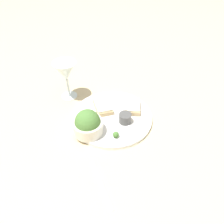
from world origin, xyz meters
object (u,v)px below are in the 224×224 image
salad_bowl (88,124)px  cheese_toast_near (103,106)px  cheese_toast_far (132,107)px  sauce_ramekin (125,118)px  fork (101,184)px  wine_glass (66,72)px

salad_bowl → cheese_toast_near: (-0.13, -0.00, -0.03)m
salad_bowl → cheese_toast_far: salad_bowl is taller
sauce_ramekin → cheese_toast_near: 0.11m
salad_bowl → fork: salad_bowl is taller
cheese_toast_near → wine_glass: size_ratio=0.71×
cheese_toast_near → wine_glass: 0.20m
wine_glass → salad_bowl: bearing=46.1°
sauce_ramekin → cheese_toast_near: (-0.04, -0.11, -0.01)m
salad_bowl → wine_glass: bearing=-133.9°
sauce_ramekin → cheese_toast_far: sauce_ramekin is taller
cheese_toast_near → wine_glass: bearing=-101.1°
cheese_toast_far → cheese_toast_near: bearing=-71.1°
salad_bowl → wine_glass: (-0.17, -0.17, 0.07)m
salad_bowl → sauce_ramekin: salad_bowl is taller
sauce_ramekin → salad_bowl: bearing=-48.1°
sauce_ramekin → fork: sauce_ramekin is taller
cheese_toast_far → salad_bowl: bearing=-32.5°
sauce_ramekin → fork: 0.26m
cheese_toast_far → wine_glass: bearing=-89.1°
cheese_toast_near → fork: 0.32m
cheese_toast_far → fork: size_ratio=0.79×
cheese_toast_far → fork: bearing=1.8°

